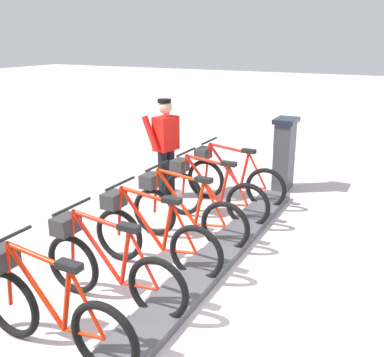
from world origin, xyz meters
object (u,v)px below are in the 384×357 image
object	(u,v)px
bike_docked_2	(183,211)
bike_docked_5	(47,309)
bike_docked_4	(107,266)
payment_kiosk	(284,153)
bike_docked_1	(210,193)
bike_docked_0	(231,178)
bike_docked_3	(150,235)
worker_near_rack	(166,145)

from	to	relation	value
bike_docked_2	bike_docked_5	bearing A→B (deg)	90.00
bike_docked_2	bike_docked_4	bearing A→B (deg)	90.00
payment_kiosk	bike_docked_1	size ratio (longest dim) A/B	0.74
bike_docked_0	bike_docked_2	world-z (taller)	same
bike_docked_0	bike_docked_3	world-z (taller)	same
bike_docked_0	bike_docked_3	size ratio (longest dim) A/B	1.00
bike_docked_1	bike_docked_5	bearing A→B (deg)	90.00
worker_near_rack	bike_docked_1	bearing A→B (deg)	150.79
worker_near_rack	payment_kiosk	bearing A→B (deg)	-142.29
bike_docked_3	payment_kiosk	bearing A→B (deg)	-99.17
bike_docked_4	bike_docked_5	world-z (taller)	same
bike_docked_3	bike_docked_1	bearing A→B (deg)	-90.00
payment_kiosk	bike_docked_4	size ratio (longest dim) A/B	0.74
bike_docked_3	bike_docked_5	bearing A→B (deg)	90.00
payment_kiosk	bike_docked_4	xyz separation A→B (m)	(0.57, 4.36, -0.24)
bike_docked_0	bike_docked_4	bearing A→B (deg)	90.00
bike_docked_4	bike_docked_5	xyz separation A→B (m)	(0.00, 0.82, 0.00)
bike_docked_1	bike_docked_5	size ratio (longest dim) A/B	1.00
bike_docked_0	bike_docked_3	xyz separation A→B (m)	(0.00, 2.47, 0.00)
payment_kiosk	worker_near_rack	world-z (taller)	worker_near_rack
bike_docked_3	bike_docked_4	world-z (taller)	same
bike_docked_4	bike_docked_1	bearing A→B (deg)	-90.00
bike_docked_1	bike_docked_3	world-z (taller)	same
bike_docked_1	bike_docked_2	world-z (taller)	same
bike_docked_1	bike_docked_4	bearing A→B (deg)	90.00
payment_kiosk	bike_docked_2	world-z (taller)	payment_kiosk
payment_kiosk	bike_docked_1	bearing A→B (deg)	73.21
payment_kiosk	bike_docked_4	bearing A→B (deg)	82.54
bike_docked_2	bike_docked_5	size ratio (longest dim) A/B	1.00
bike_docked_1	bike_docked_0	bearing A→B (deg)	-90.00
bike_docked_3	bike_docked_4	distance (m)	0.82
bike_docked_3	worker_near_rack	xyz separation A→B (m)	(1.09, -2.26, 0.48)
bike_docked_2	bike_docked_3	world-z (taller)	same
bike_docked_2	bike_docked_1	bearing A→B (deg)	-90.00
bike_docked_4	bike_docked_5	distance (m)	0.82
bike_docked_2	bike_docked_4	world-z (taller)	same
worker_near_rack	bike_docked_0	bearing A→B (deg)	-168.91
bike_docked_2	bike_docked_4	size ratio (longest dim) A/B	1.00
bike_docked_5	worker_near_rack	world-z (taller)	worker_near_rack
bike_docked_3	bike_docked_2	bearing A→B (deg)	-90.00
bike_docked_5	payment_kiosk	bearing A→B (deg)	-96.29
bike_docked_1	bike_docked_4	world-z (taller)	same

